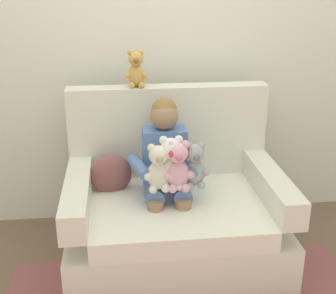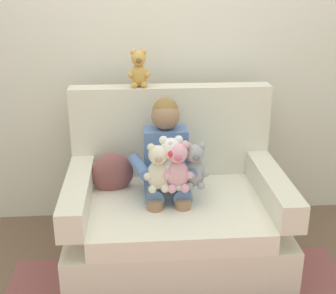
{
  "view_description": "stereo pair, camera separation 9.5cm",
  "coord_description": "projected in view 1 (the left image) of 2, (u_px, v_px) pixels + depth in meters",
  "views": [
    {
      "loc": [
        -0.32,
        -2.41,
        1.68
      ],
      "look_at": [
        -0.05,
        -0.05,
        0.77
      ],
      "focal_mm": 48.67,
      "sensor_mm": 36.0,
      "label": 1
    },
    {
      "loc": [
        -0.23,
        -2.42,
        1.68
      ],
      "look_at": [
        -0.05,
        -0.05,
        0.77
      ],
      "focal_mm": 48.67,
      "sensor_mm": 36.0,
      "label": 2
    }
  ],
  "objects": [
    {
      "name": "seated_child",
      "position": [
        166.0,
        161.0,
        2.71
      ],
      "size": [
        0.45,
        0.39,
        0.82
      ],
      "rotation": [
        0.0,
        0.0,
        -0.13
      ],
      "color": "#597AB7",
      "rests_on": "armchair"
    },
    {
      "name": "armchair",
      "position": [
        174.0,
        210.0,
        2.81
      ],
      "size": [
        1.28,
        0.91,
        1.01
      ],
      "color": "silver",
      "rests_on": "ground"
    },
    {
      "name": "plush_grey",
      "position": [
        195.0,
        166.0,
        2.59
      ],
      "size": [
        0.16,
        0.13,
        0.27
      ],
      "rotation": [
        0.0,
        0.0,
        0.1
      ],
      "color": "#9E9EA3",
      "rests_on": "armchair"
    },
    {
      "name": "throw_pillow",
      "position": [
        111.0,
        174.0,
        2.8
      ],
      "size": [
        0.28,
        0.16,
        0.26
      ],
      "primitive_type": "ellipsoid",
      "rotation": [
        0.0,
        0.0,
        0.16
      ],
      "color": "#8C4C4C",
      "rests_on": "armchair"
    },
    {
      "name": "plush_cream",
      "position": [
        158.0,
        169.0,
        2.54
      ],
      "size": [
        0.17,
        0.14,
        0.28
      ],
      "rotation": [
        0.0,
        0.0,
        0.35
      ],
      "color": "silver",
      "rests_on": "armchair"
    },
    {
      "name": "back_wall",
      "position": [
        163.0,
        34.0,
        3.01
      ],
      "size": [
        6.0,
        0.1,
        2.6
      ],
      "primitive_type": "cube",
      "color": "silver",
      "rests_on": "ground"
    },
    {
      "name": "plush_white",
      "position": [
        171.0,
        164.0,
        2.57
      ],
      "size": [
        0.19,
        0.15,
        0.31
      ],
      "rotation": [
        0.0,
        0.0,
        0.15
      ],
      "color": "white",
      "rests_on": "armchair"
    },
    {
      "name": "plush_honey_on_backrest",
      "position": [
        136.0,
        70.0,
        2.8
      ],
      "size": [
        0.14,
        0.11,
        0.23
      ],
      "rotation": [
        0.0,
        0.0,
        -0.19
      ],
      "color": "gold",
      "rests_on": "armchair"
    },
    {
      "name": "plush_pink",
      "position": [
        178.0,
        167.0,
        2.55
      ],
      "size": [
        0.17,
        0.14,
        0.29
      ],
      "rotation": [
        0.0,
        0.0,
        -0.3
      ],
      "color": "#EAA8BC",
      "rests_on": "armchair"
    },
    {
      "name": "ground_plane",
      "position": [
        175.0,
        257.0,
        2.87
      ],
      "size": [
        8.0,
        8.0,
        0.0
      ],
      "primitive_type": "plane",
      "color": "brown"
    }
  ]
}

